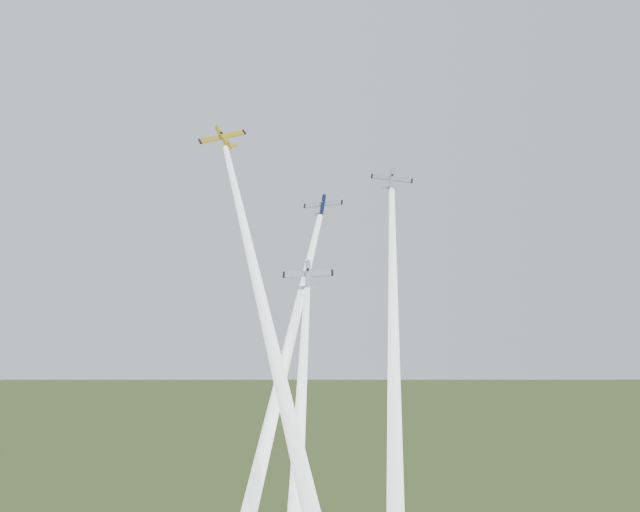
{
  "coord_description": "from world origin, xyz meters",
  "views": [
    {
      "loc": [
        -11.78,
        -136.77,
        82.57
      ],
      "look_at": [
        0.0,
        -6.0,
        92.0
      ],
      "focal_mm": 45.0,
      "sensor_mm": 36.0,
      "label": 1
    }
  ],
  "objects_px": {
    "plane_navy": "(323,205)",
    "plane_silver_low": "(308,275)",
    "plane_silver_right": "(392,179)",
    "plane_yellow": "(223,138)"
  },
  "relations": [
    {
      "from": "plane_navy",
      "to": "plane_silver_low",
      "type": "distance_m",
      "value": 21.19
    },
    {
      "from": "plane_navy",
      "to": "plane_silver_low",
      "type": "height_order",
      "value": "plane_navy"
    },
    {
      "from": "plane_navy",
      "to": "plane_yellow",
      "type": "bearing_deg",
      "value": -165.97
    },
    {
      "from": "plane_silver_right",
      "to": "plane_silver_low",
      "type": "xyz_separation_m",
      "value": [
        -15.79,
        -13.75,
        -17.62
      ]
    },
    {
      "from": "plane_silver_right",
      "to": "plane_yellow",
      "type": "bearing_deg",
      "value": -176.38
    },
    {
      "from": "plane_silver_right",
      "to": "plane_silver_low",
      "type": "height_order",
      "value": "plane_silver_right"
    },
    {
      "from": "plane_yellow",
      "to": "plane_silver_low",
      "type": "xyz_separation_m",
      "value": [
        13.81,
        -17.1,
        -25.2
      ]
    },
    {
      "from": "plane_yellow",
      "to": "plane_navy",
      "type": "distance_m",
      "value": 21.35
    },
    {
      "from": "plane_yellow",
      "to": "plane_silver_low",
      "type": "bearing_deg",
      "value": -63.67
    },
    {
      "from": "plane_navy",
      "to": "plane_silver_right",
      "type": "relative_size",
      "value": 0.96
    }
  ]
}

